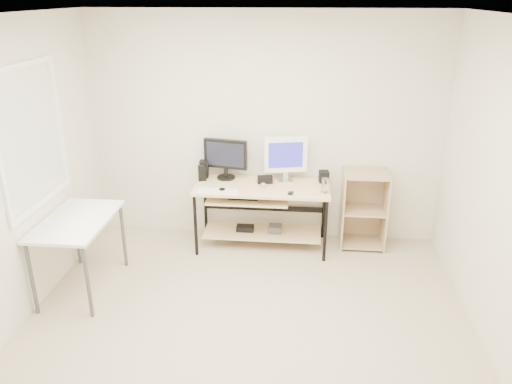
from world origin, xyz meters
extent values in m
cube|color=#B8A68D|center=(0.00, 0.00, -0.01)|extent=(4.00, 4.00, 0.01)
cube|color=white|center=(0.00, 0.00, 2.60)|extent=(4.00, 4.00, 0.01)
cube|color=beige|center=(0.00, 2.00, 1.30)|extent=(4.00, 0.01, 2.60)
cube|color=white|center=(-1.98, 0.60, 1.55)|extent=(0.01, 1.00, 1.20)
cube|color=beige|center=(0.00, 1.66, 0.73)|extent=(1.50, 0.65, 0.03)
cube|color=beige|center=(-0.15, 1.60, 0.62)|extent=(0.90, 0.49, 0.02)
cube|color=beige|center=(0.00, 1.71, 0.15)|extent=(1.35, 0.46, 0.02)
cube|color=black|center=(-0.20, 1.60, 0.64)|extent=(0.33, 0.22, 0.01)
cylinder|color=black|center=(0.05, 1.55, 0.64)|extent=(0.14, 0.01, 0.01)
cube|color=#424245|center=(0.15, 1.71, 0.20)|extent=(0.15, 0.15, 0.08)
cube|color=black|center=(-0.20, 1.71, 0.19)|extent=(0.20, 0.12, 0.06)
cylinder|color=black|center=(-0.71, 1.37, 0.36)|extent=(0.04, 0.04, 0.72)
cylinder|color=black|center=(-0.71, 1.94, 0.36)|extent=(0.04, 0.04, 0.72)
cylinder|color=black|center=(0.71, 1.37, 0.36)|extent=(0.04, 0.04, 0.72)
cylinder|color=black|center=(0.71, 1.94, 0.36)|extent=(0.04, 0.04, 0.72)
cube|color=white|center=(-1.68, 0.60, 0.73)|extent=(0.60, 1.00, 0.03)
cylinder|color=#424245|center=(-1.94, 0.14, 0.36)|extent=(0.04, 0.04, 0.72)
cylinder|color=#424245|center=(-1.94, 1.06, 0.36)|extent=(0.04, 0.04, 0.72)
cylinder|color=#424245|center=(-1.42, 0.14, 0.36)|extent=(0.04, 0.04, 0.72)
cylinder|color=#424245|center=(-1.42, 1.06, 0.36)|extent=(0.04, 0.04, 0.72)
cube|color=tan|center=(0.91, 1.78, 0.45)|extent=(0.02, 0.40, 0.90)
cube|color=tan|center=(1.39, 1.78, 0.45)|extent=(0.02, 0.40, 0.90)
cube|color=tan|center=(1.15, 1.97, 0.45)|extent=(0.50, 0.02, 0.90)
cube|color=tan|center=(1.15, 1.78, 0.04)|extent=(0.46, 0.38, 0.02)
cube|color=tan|center=(1.15, 1.78, 0.45)|extent=(0.46, 0.38, 0.02)
cube|color=tan|center=(1.15, 1.78, 0.88)|extent=(0.46, 0.38, 0.02)
cylinder|color=black|center=(-0.43, 1.85, 0.76)|extent=(0.21, 0.21, 0.02)
cylinder|color=black|center=(-0.43, 1.85, 0.82)|extent=(0.05, 0.05, 0.11)
cube|color=black|center=(-0.43, 1.85, 1.05)|extent=(0.51, 0.15, 0.34)
cube|color=black|center=(-0.43, 1.82, 1.05)|extent=(0.42, 0.09, 0.27)
cube|color=silver|center=(0.25, 1.84, 0.76)|extent=(0.17, 0.16, 0.01)
cylinder|color=silver|center=(0.25, 1.84, 0.81)|extent=(0.04, 0.04, 0.10)
cube|color=white|center=(0.25, 1.84, 1.06)|extent=(0.48, 0.15, 0.41)
cube|color=#2A28AE|center=(0.25, 1.81, 1.06)|extent=(0.40, 0.09, 0.33)
cube|color=white|center=(-0.46, 1.43, 0.76)|extent=(0.45, 0.15, 0.02)
ellipsoid|color=#B0B0B5|center=(0.02, 1.64, 0.77)|extent=(0.09, 0.11, 0.03)
cube|color=black|center=(0.03, 1.74, 0.79)|extent=(0.18, 0.10, 0.08)
cube|color=black|center=(-0.69, 1.87, 0.79)|extent=(0.10, 0.10, 0.08)
cube|color=black|center=(-0.69, 1.87, 0.89)|extent=(0.11, 0.11, 0.12)
cube|color=black|center=(0.69, 1.84, 0.81)|extent=(0.12, 0.12, 0.13)
cube|color=black|center=(-0.69, 1.75, 0.84)|extent=(0.10, 0.08, 0.18)
cylinder|color=black|center=(-0.42, 1.45, 0.76)|extent=(0.08, 0.08, 0.03)
cube|color=black|center=(0.33, 1.45, 0.75)|extent=(0.07, 0.11, 0.01)
cylinder|color=#A07E48|center=(0.69, 1.52, 0.75)|extent=(0.11, 0.11, 0.01)
cylinder|color=white|center=(0.69, 1.52, 0.83)|extent=(0.08, 0.08, 0.15)
camera|label=1|loc=(0.44, -3.50, 2.75)|focal=35.00mm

